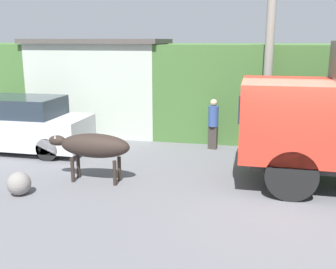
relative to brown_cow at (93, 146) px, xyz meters
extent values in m
plane|color=slate|center=(4.56, 0.13, -0.89)|extent=(60.00, 60.00, 0.00)
cube|color=#426B33|center=(4.56, 7.26, 0.72)|extent=(32.00, 6.47, 3.21)
cube|color=#B2BCAD|center=(-1.90, 5.20, 0.73)|extent=(4.65, 2.40, 3.23)
cube|color=#4C4742|center=(-1.90, 5.20, 2.43)|extent=(4.95, 2.70, 0.16)
cube|color=red|center=(4.46, 0.89, 0.71)|extent=(2.06, 2.39, 1.72)
cube|color=#232D38|center=(3.41, 0.89, 1.02)|extent=(0.04, 2.03, 0.60)
cylinder|color=black|center=(4.56, -0.05, -0.33)|extent=(1.11, 0.53, 1.11)
ellipsoid|color=#2D231E|center=(0.04, 0.00, 0.01)|extent=(1.73, 0.59, 0.59)
ellipsoid|color=#2D231E|center=(-0.93, 0.00, 0.09)|extent=(0.44, 0.25, 0.25)
cone|color=#B7AD93|center=(-0.93, -0.10, 0.22)|extent=(0.06, 0.06, 0.11)
cone|color=#B7AD93|center=(-0.93, 0.10, 0.22)|extent=(0.06, 0.06, 0.11)
cylinder|color=#2D231E|center=(-0.49, -0.16, -0.58)|extent=(0.09, 0.09, 0.61)
cylinder|color=#2D231E|center=(-0.49, 0.16, -0.58)|extent=(0.09, 0.09, 0.61)
cylinder|color=#2D231E|center=(0.58, -0.16, -0.58)|extent=(0.09, 0.09, 0.61)
cylinder|color=#2D231E|center=(0.58, 0.16, -0.58)|extent=(0.09, 0.09, 0.61)
cube|color=silver|center=(-3.27, 2.07, -0.24)|extent=(4.23, 1.72, 0.93)
cube|color=#232D38|center=(-3.17, 2.07, 0.51)|extent=(2.33, 1.59, 0.58)
cylinder|color=black|center=(-1.96, 1.35, -0.56)|extent=(0.66, 0.28, 0.66)
cube|color=#38332D|center=(2.50, 3.55, -0.52)|extent=(0.30, 0.22, 0.73)
cylinder|color=#334C8C|center=(2.50, 3.55, 0.17)|extent=(0.37, 0.37, 0.64)
sphere|color=#DBB28E|center=(2.50, 3.55, 0.59)|extent=(0.21, 0.21, 0.21)
cylinder|color=gray|center=(4.08, 3.77, 1.77)|extent=(0.26, 0.26, 5.31)
sphere|color=gray|center=(-1.30, -1.17, -0.62)|extent=(0.52, 0.52, 0.52)
camera|label=1|loc=(3.69, -8.47, 2.48)|focal=42.00mm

